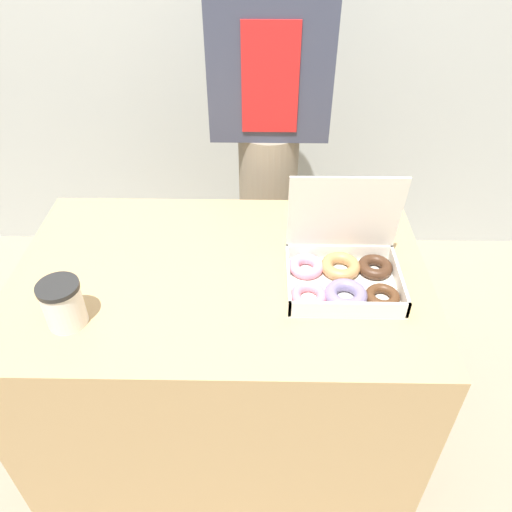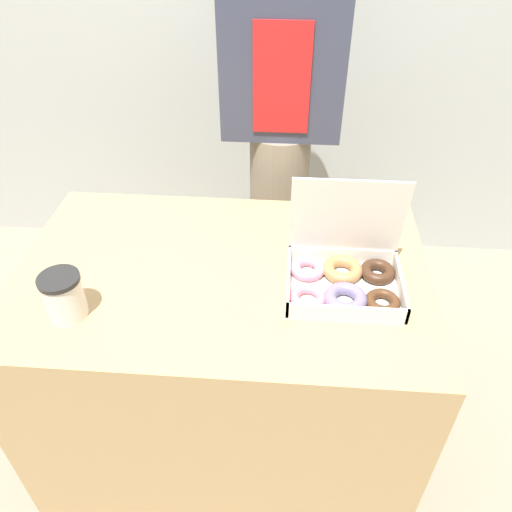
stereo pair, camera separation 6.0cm
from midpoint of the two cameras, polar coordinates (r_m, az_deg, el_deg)
The scene contains 5 objects.
ground_plane at distance 2.01m, azimuth -3.97°, elevation -18.60°, with size 14.00×14.00×0.00m, color gray.
table at distance 1.70m, azimuth -4.54°, elevation -11.61°, with size 1.18×0.76×0.76m.
donut_box at distance 1.37m, azimuth 8.66°, elevation -1.83°, with size 0.32×0.26×0.29m.
coffee_cup at distance 1.33m, azimuth -22.42°, elevation -5.11°, with size 0.10×0.10×0.13m.
person_customer at distance 1.89m, azimuth 0.57°, elevation 15.18°, with size 0.42×0.23×1.69m.
Camera 1 is at (0.12, -1.08, 1.69)m, focal length 35.00 mm.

